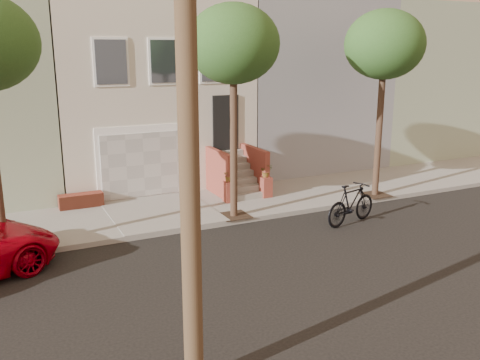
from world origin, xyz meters
name	(u,v)px	position (x,y,z in m)	size (l,w,h in m)	color
ground	(265,274)	(0.00, 0.00, 0.00)	(90.00, 90.00, 0.00)	black
sidewalk	(187,210)	(0.00, 5.35, 0.07)	(40.00, 3.70, 0.15)	gray
house_row	(136,87)	(0.00, 11.19, 3.64)	(33.10, 11.70, 7.00)	beige
tree_mid	(233,45)	(1.00, 3.90, 5.26)	(2.70, 2.57, 6.30)	#2D2116
tree_right	(385,46)	(6.50, 3.90, 5.26)	(2.70, 2.57, 6.30)	#2D2116
motorcycle	(351,204)	(4.07, 2.09, 0.63)	(0.59, 2.09, 1.26)	black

